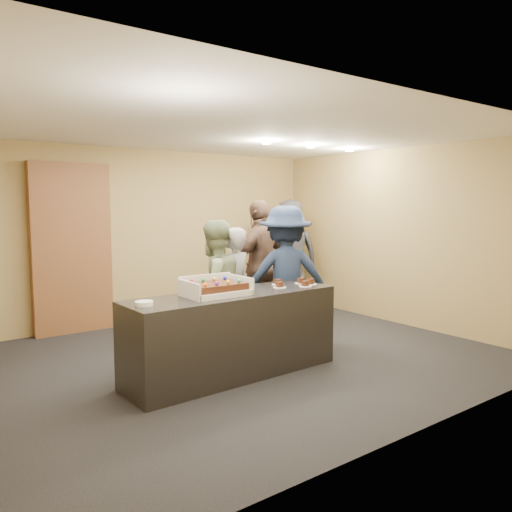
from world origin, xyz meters
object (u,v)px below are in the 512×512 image
object	(u,v)px
cake_box	(215,291)
person_navy_man	(286,277)
person_server_grey	(233,290)
person_sage_man	(214,289)
sheet_cake	(216,286)
plate_stack	(144,303)
person_brown_extra	(261,266)
person_dark_suit	(290,256)
storage_cabinet	(72,249)
serving_counter	(233,334)

from	to	relation	value
cake_box	person_navy_man	size ratio (longest dim) A/B	0.36
person_server_grey	person_sage_man	world-z (taller)	person_sage_man
sheet_cake	plate_stack	world-z (taller)	sheet_cake
cake_box	sheet_cake	bearing A→B (deg)	-90.90
cake_box	person_brown_extra	bearing A→B (deg)	39.30
person_navy_man	person_brown_extra	world-z (taller)	person_brown_extra
person_navy_man	person_dark_suit	size ratio (longest dim) A/B	0.95
storage_cabinet	sheet_cake	xyz separation A→B (m)	(0.63, -2.87, -0.22)
person_server_grey	person_brown_extra	size ratio (longest dim) A/B	0.82
cake_box	sheet_cake	distance (m)	0.06
person_server_grey	person_sage_man	distance (m)	0.32
person_navy_man	storage_cabinet	bearing A→B (deg)	-21.33
serving_counter	cake_box	bearing A→B (deg)	171.74
person_sage_man	person_navy_man	xyz separation A→B (m)	(0.99, -0.15, 0.08)
plate_stack	person_brown_extra	world-z (taller)	person_brown_extra
storage_cabinet	person_sage_man	bearing A→B (deg)	-65.78
person_sage_man	person_dark_suit	distance (m)	2.82
storage_cabinet	person_brown_extra	world-z (taller)	storage_cabinet
person_sage_man	serving_counter	bearing A→B (deg)	70.66
person_brown_extra	person_dark_suit	distance (m)	1.40
person_sage_man	person_server_grey	bearing A→B (deg)	-176.29
plate_stack	person_navy_man	bearing A→B (deg)	14.01
sheet_cake	plate_stack	bearing A→B (deg)	-176.56
person_dark_suit	cake_box	bearing A→B (deg)	70.49
serving_counter	person_navy_man	size ratio (longest dim) A/B	1.31
sheet_cake	person_sage_man	distance (m)	0.76
storage_cabinet	plate_stack	bearing A→B (deg)	-93.92
plate_stack	serving_counter	bearing A→B (deg)	2.75
storage_cabinet	cake_box	distance (m)	2.93
serving_counter	person_sage_man	distance (m)	0.77
serving_counter	plate_stack	xyz separation A→B (m)	(-1.04, -0.05, 0.47)
person_sage_man	person_brown_extra	world-z (taller)	person_brown_extra
cake_box	person_dark_suit	size ratio (longest dim) A/B	0.34
plate_stack	person_server_grey	bearing A→B (deg)	26.37
cake_box	plate_stack	distance (m)	0.84
cake_box	person_brown_extra	distance (m)	2.08
plate_stack	storage_cabinet	bearing A→B (deg)	86.08
person_sage_man	person_brown_extra	xyz separation A→B (m)	(1.24, 0.69, 0.12)
storage_cabinet	person_navy_man	distance (m)	3.12
storage_cabinet	person_navy_man	world-z (taller)	storage_cabinet
storage_cabinet	person_brown_extra	distance (m)	2.73
person_sage_man	storage_cabinet	bearing A→B (deg)	-71.19
storage_cabinet	person_server_grey	bearing A→B (deg)	-58.94
person_brown_extra	person_navy_man	bearing A→B (deg)	59.47
cake_box	person_navy_man	world-z (taller)	person_navy_man
person_server_grey	person_navy_man	bearing A→B (deg)	150.27
cake_box	person_sage_man	size ratio (longest dim) A/B	0.40
sheet_cake	person_navy_man	bearing A→B (deg)	20.06
person_navy_man	person_brown_extra	xyz separation A→B (m)	(0.25, 0.84, 0.04)
serving_counter	storage_cabinet	size ratio (longest dim) A/B	0.99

